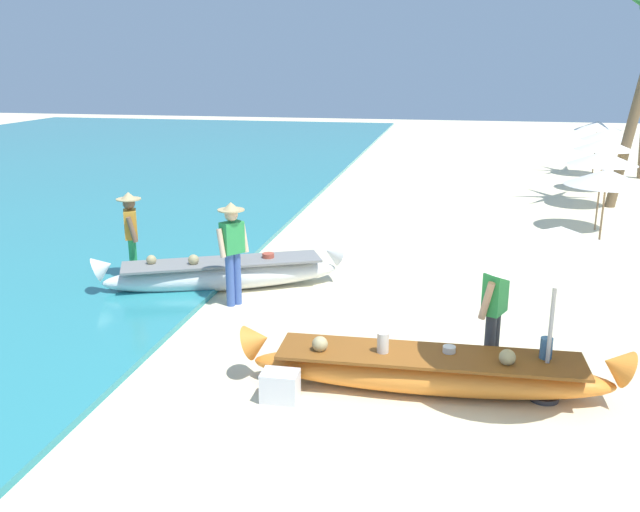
# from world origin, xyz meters

# --- Properties ---
(ground_plane) EXTENTS (80.00, 80.00, 0.00)m
(ground_plane) POSITION_xyz_m (0.00, 0.00, 0.00)
(ground_plane) COLOR beige
(boat_orange_foreground) EXTENTS (4.78, 0.89, 0.78)m
(boat_orange_foreground) POSITION_xyz_m (0.04, -0.19, 0.27)
(boat_orange_foreground) COLOR orange
(boat_orange_foreground) RESTS_ON ground
(boat_white_midground) EXTENTS (4.25, 2.37, 0.85)m
(boat_white_midground) POSITION_xyz_m (-3.75, 3.01, 0.29)
(boat_white_midground) COLOR white
(boat_white_midground) RESTS_ON ground
(person_vendor_hatted) EXTENTS (0.48, 0.55, 1.76)m
(person_vendor_hatted) POSITION_xyz_m (-3.30, 2.28, 1.02)
(person_vendor_hatted) COLOR #3D5BA8
(person_vendor_hatted) RESTS_ON ground
(person_tourist_customer) EXTENTS (0.40, 0.58, 1.65)m
(person_tourist_customer) POSITION_xyz_m (0.81, 0.40, 0.94)
(person_tourist_customer) COLOR #333842
(person_tourist_customer) RESTS_ON ground
(person_vendor_assistant) EXTENTS (0.44, 0.57, 1.70)m
(person_vendor_assistant) POSITION_xyz_m (-5.49, 3.05, 0.99)
(person_vendor_assistant) COLOR green
(person_vendor_assistant) RESTS_ON ground
(patio_umbrella_large) EXTENTS (2.14, 2.14, 2.16)m
(patio_umbrella_large) POSITION_xyz_m (1.43, -0.15, 1.96)
(patio_umbrella_large) COLOR #B7B7BC
(patio_umbrella_large) RESTS_ON ground
(parasol_row_0) EXTENTS (1.60, 1.60, 1.91)m
(parasol_row_0) POSITION_xyz_m (3.16, 6.12, 1.75)
(parasol_row_0) COLOR #8E6B47
(parasol_row_0) RESTS_ON ground
(parasol_row_1) EXTENTS (1.60, 1.60, 1.91)m
(parasol_row_1) POSITION_xyz_m (3.63, 9.00, 1.75)
(parasol_row_1) COLOR #8E6B47
(parasol_row_1) RESTS_ON ground
(parasol_row_2) EXTENTS (1.60, 1.60, 1.91)m
(parasol_row_2) POSITION_xyz_m (4.21, 11.88, 1.75)
(parasol_row_2) COLOR #8E6B47
(parasol_row_2) RESTS_ON ground
(parasol_row_3) EXTENTS (1.60, 1.60, 1.91)m
(parasol_row_3) POSITION_xyz_m (4.81, 14.57, 1.75)
(parasol_row_3) COLOR #8E6B47
(parasol_row_3) RESTS_ON ground
(parasol_row_4) EXTENTS (1.60, 1.60, 1.91)m
(parasol_row_4) POSITION_xyz_m (5.07, 17.64, 1.75)
(parasol_row_4) COLOR #8E6B47
(parasol_row_4) RESTS_ON ground
(cooler_box) EXTENTS (0.45, 0.33, 0.37)m
(cooler_box) POSITION_xyz_m (-1.71, -0.79, 0.18)
(cooler_box) COLOR silver
(cooler_box) RESTS_ON ground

